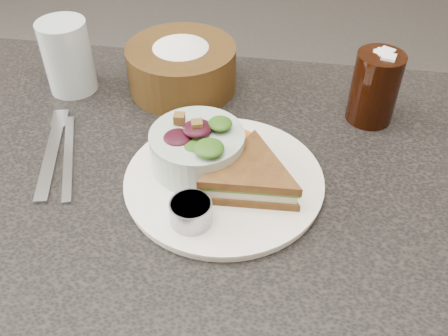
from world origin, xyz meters
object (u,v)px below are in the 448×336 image
(dinner_plate, at_px, (224,181))
(water_glass, at_px, (68,57))
(bread_basket, at_px, (181,60))
(dining_table, at_px, (195,318))
(dressing_ramekin, at_px, (191,212))
(cola_glass, at_px, (375,85))
(sandwich, at_px, (251,177))
(salad_bowl, at_px, (197,143))

(dinner_plate, relative_size, water_glass, 2.21)
(water_glass, bearing_deg, bread_basket, 9.76)
(dining_table, distance_m, dressing_ramekin, 0.41)
(cola_glass, bearing_deg, dinner_plate, -137.62)
(dressing_ramekin, bearing_deg, sandwich, 46.71)
(salad_bowl, bearing_deg, cola_glass, 33.96)
(dining_table, height_order, dinner_plate, dinner_plate)
(dressing_ramekin, relative_size, cola_glass, 0.42)
(sandwich, height_order, salad_bowl, salad_bowl)
(dining_table, height_order, bread_basket, bread_basket)
(salad_bowl, distance_m, dressing_ramekin, 0.11)
(salad_bowl, relative_size, dressing_ramekin, 2.45)
(salad_bowl, relative_size, bread_basket, 0.71)
(bread_basket, height_order, cola_glass, cola_glass)
(salad_bowl, bearing_deg, dressing_ramekin, -83.44)
(dining_table, distance_m, cola_glass, 0.55)
(sandwich, relative_size, bread_basket, 0.83)
(salad_bowl, relative_size, cola_glass, 1.04)
(dinner_plate, distance_m, bread_basket, 0.26)
(dressing_ramekin, xyz_separation_m, water_glass, (-0.27, 0.29, 0.03))
(cola_glass, bearing_deg, dining_table, -145.41)
(bread_basket, height_order, water_glass, water_glass)
(dinner_plate, relative_size, dressing_ramekin, 5.09)
(dinner_plate, xyz_separation_m, dressing_ramekin, (-0.03, -0.09, 0.02))
(dressing_ramekin, distance_m, cola_glass, 0.37)
(bread_basket, relative_size, cola_glass, 1.47)
(bread_basket, bearing_deg, cola_glass, -7.93)
(bread_basket, bearing_deg, water_glass, -170.24)
(sandwich, xyz_separation_m, dressing_ramekin, (-0.07, -0.07, -0.00))
(bread_basket, bearing_deg, salad_bowl, -72.05)
(dinner_plate, height_order, bread_basket, bread_basket)
(salad_bowl, bearing_deg, dinner_plate, -28.72)
(cola_glass, relative_size, water_glass, 1.03)
(dinner_plate, relative_size, cola_glass, 2.15)
(bread_basket, bearing_deg, dinner_plate, -64.96)
(dining_table, xyz_separation_m, water_glass, (-0.24, 0.20, 0.44))
(dinner_plate, bearing_deg, dining_table, 173.08)
(dining_table, height_order, salad_bowl, salad_bowl)
(bread_basket, distance_m, cola_glass, 0.32)
(sandwich, xyz_separation_m, salad_bowl, (-0.08, 0.04, 0.02))
(dinner_plate, relative_size, sandwich, 1.77)
(dining_table, bearing_deg, dinner_plate, -6.92)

